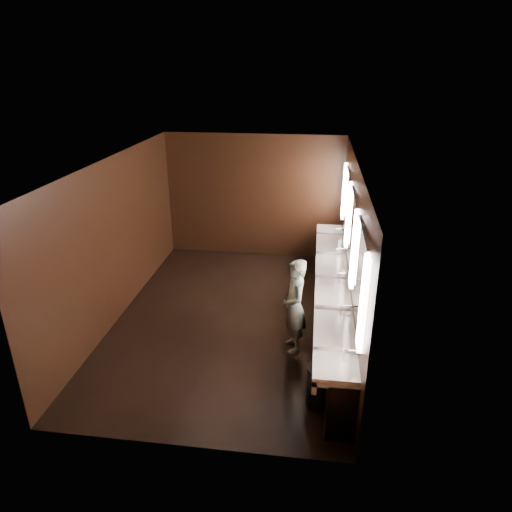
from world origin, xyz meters
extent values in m
plane|color=black|center=(0.00, 0.00, 0.00)|extent=(6.00, 6.00, 0.00)
cube|color=#2D2D2B|center=(0.00, 0.00, 2.80)|extent=(4.00, 6.00, 0.02)
cube|color=black|center=(0.00, 3.00, 1.40)|extent=(4.00, 0.02, 2.80)
cube|color=black|center=(0.00, -3.00, 1.40)|extent=(4.00, 0.02, 2.80)
cube|color=black|center=(-2.00, 0.00, 1.40)|extent=(0.02, 6.00, 2.80)
cube|color=black|center=(2.00, 0.00, 1.40)|extent=(0.02, 6.00, 2.80)
cube|color=black|center=(1.82, 0.00, 0.40)|extent=(0.36, 5.40, 0.81)
cube|color=white|center=(1.73, 0.00, 0.85)|extent=(0.55, 5.40, 0.12)
cube|color=white|center=(1.48, 0.00, 0.77)|extent=(0.06, 5.40, 0.18)
cylinder|color=silver|center=(1.91, -2.20, 0.99)|extent=(0.18, 0.04, 0.04)
cylinder|color=silver|center=(1.91, -1.10, 0.99)|extent=(0.18, 0.04, 0.04)
cylinder|color=silver|center=(1.91, 0.00, 0.99)|extent=(0.18, 0.04, 0.04)
cylinder|color=silver|center=(1.91, 1.10, 0.99)|extent=(0.18, 0.04, 0.04)
cylinder|color=silver|center=(1.91, 2.20, 0.99)|extent=(0.18, 0.04, 0.04)
cube|color=white|center=(1.97, -2.40, 1.75)|extent=(0.06, 0.22, 1.15)
cube|color=white|center=(1.99, -1.60, 1.75)|extent=(0.03, 1.32, 1.15)
cube|color=white|center=(1.97, -0.80, 1.75)|extent=(0.06, 0.23, 1.15)
cube|color=white|center=(1.99, 0.00, 1.75)|extent=(0.03, 1.32, 1.15)
cube|color=white|center=(1.97, 0.80, 1.75)|extent=(0.06, 0.23, 1.15)
cube|color=white|center=(1.99, 1.60, 1.75)|extent=(0.03, 1.32, 1.15)
cube|color=white|center=(1.97, 2.40, 1.75)|extent=(0.06, 0.22, 1.15)
imported|color=#8DCAD2|center=(1.15, -0.80, 0.76)|extent=(0.50, 0.63, 1.53)
cylinder|color=black|center=(1.58, -2.03, 0.29)|extent=(0.40, 0.40, 0.58)
camera|label=1|loc=(1.37, -6.97, 4.24)|focal=32.00mm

